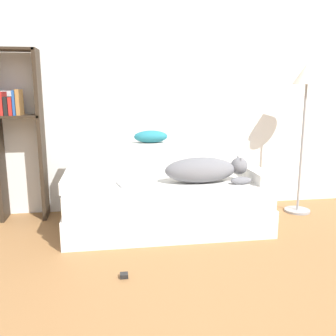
{
  "coord_description": "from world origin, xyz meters",
  "views": [
    {
      "loc": [
        -0.63,
        -1.15,
        1.31
      ],
      "look_at": [
        -0.12,
        2.12,
        0.61
      ],
      "focal_mm": 40.0,
      "sensor_mm": 36.0,
      "label": 1
    }
  ],
  "objects_px": {
    "dog": "(205,170)",
    "floor_lamp": "(306,88)",
    "couch": "(166,205)",
    "throw_pillow": "(151,137)",
    "laptop": "(137,183)",
    "bookshelf": "(18,125)",
    "power_adapter": "(124,275)"
  },
  "relations": [
    {
      "from": "dog",
      "to": "floor_lamp",
      "type": "distance_m",
      "value": 1.4
    },
    {
      "from": "couch",
      "to": "throw_pillow",
      "type": "xyz_separation_m",
      "value": [
        -0.11,
        0.35,
        0.62
      ]
    },
    {
      "from": "dog",
      "to": "throw_pillow",
      "type": "relative_size",
      "value": 2.33
    },
    {
      "from": "couch",
      "to": "floor_lamp",
      "type": "bearing_deg",
      "value": 9.91
    },
    {
      "from": "couch",
      "to": "dog",
      "type": "bearing_deg",
      "value": -12.96
    },
    {
      "from": "laptop",
      "to": "couch",
      "type": "bearing_deg",
      "value": -3.98
    },
    {
      "from": "bookshelf",
      "to": "power_adapter",
      "type": "distance_m",
      "value": 1.97
    },
    {
      "from": "power_adapter",
      "to": "throw_pillow",
      "type": "bearing_deg",
      "value": 74.97
    },
    {
      "from": "dog",
      "to": "floor_lamp",
      "type": "xyz_separation_m",
      "value": [
        1.14,
        0.34,
        0.74
      ]
    },
    {
      "from": "laptop",
      "to": "throw_pillow",
      "type": "xyz_separation_m",
      "value": [
        0.17,
        0.39,
        0.37
      ]
    },
    {
      "from": "couch",
      "to": "laptop",
      "type": "height_order",
      "value": "laptop"
    },
    {
      "from": "laptop",
      "to": "power_adapter",
      "type": "height_order",
      "value": "laptop"
    },
    {
      "from": "throw_pillow",
      "to": "bookshelf",
      "type": "height_order",
      "value": "bookshelf"
    },
    {
      "from": "couch",
      "to": "dog",
      "type": "xyz_separation_m",
      "value": [
        0.35,
        -0.08,
        0.35
      ]
    },
    {
      "from": "floor_lamp",
      "to": "power_adapter",
      "type": "distance_m",
      "value": 2.61
    },
    {
      "from": "power_adapter",
      "to": "bookshelf",
      "type": "bearing_deg",
      "value": 123.92
    },
    {
      "from": "power_adapter",
      "to": "laptop",
      "type": "bearing_deg",
      "value": 79.26
    },
    {
      "from": "floor_lamp",
      "to": "power_adapter",
      "type": "relative_size",
      "value": 27.91
    },
    {
      "from": "floor_lamp",
      "to": "couch",
      "type": "bearing_deg",
      "value": -170.09
    },
    {
      "from": "throw_pillow",
      "to": "floor_lamp",
      "type": "height_order",
      "value": "floor_lamp"
    },
    {
      "from": "throw_pillow",
      "to": "power_adapter",
      "type": "height_order",
      "value": "throw_pillow"
    },
    {
      "from": "laptop",
      "to": "floor_lamp",
      "type": "distance_m",
      "value": 1.98
    },
    {
      "from": "couch",
      "to": "bookshelf",
      "type": "distance_m",
      "value": 1.67
    },
    {
      "from": "couch",
      "to": "bookshelf",
      "type": "relative_size",
      "value": 1.11
    },
    {
      "from": "throw_pillow",
      "to": "couch",
      "type": "bearing_deg",
      "value": -73.18
    },
    {
      "from": "dog",
      "to": "floor_lamp",
      "type": "bearing_deg",
      "value": 16.57
    },
    {
      "from": "couch",
      "to": "bookshelf",
      "type": "xyz_separation_m",
      "value": [
        -1.41,
        0.51,
        0.74
      ]
    },
    {
      "from": "floor_lamp",
      "to": "throw_pillow",
      "type": "bearing_deg",
      "value": 176.82
    },
    {
      "from": "couch",
      "to": "dog",
      "type": "distance_m",
      "value": 0.5
    },
    {
      "from": "throw_pillow",
      "to": "power_adapter",
      "type": "relative_size",
      "value": 5.97
    },
    {
      "from": "laptop",
      "to": "throw_pillow",
      "type": "height_order",
      "value": "throw_pillow"
    },
    {
      "from": "laptop",
      "to": "power_adapter",
      "type": "xyz_separation_m",
      "value": [
        -0.17,
        -0.87,
        -0.45
      ]
    }
  ]
}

